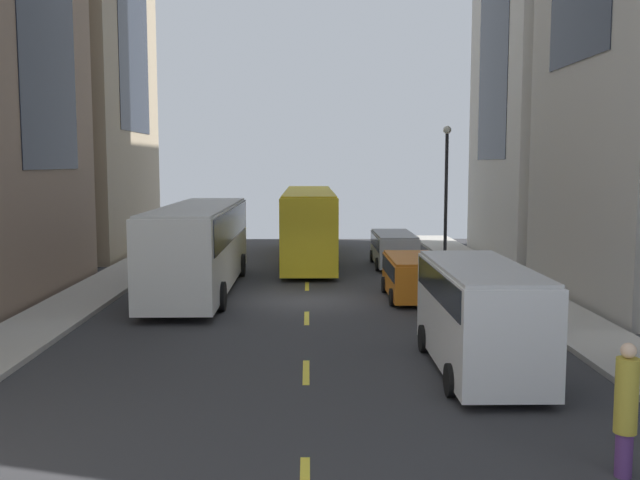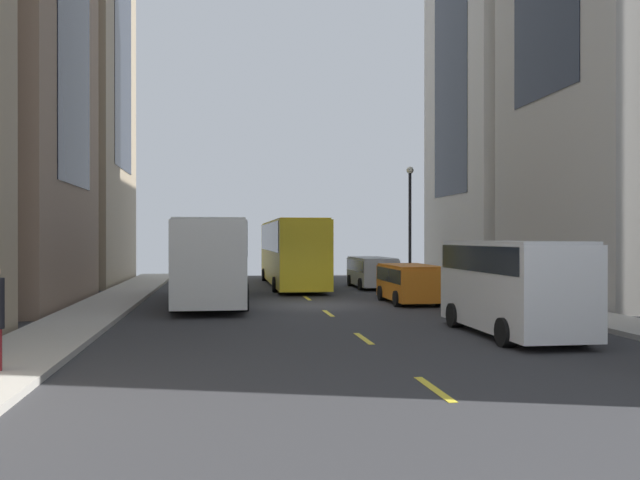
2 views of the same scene
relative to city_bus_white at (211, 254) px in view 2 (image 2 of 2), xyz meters
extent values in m
plane|color=#333335|center=(4.15, -1.91, -2.01)|extent=(42.56, 42.56, 0.00)
cube|color=#B2ADA3|center=(-3.98, -1.91, -1.93)|extent=(2.31, 44.00, 0.15)
cube|color=#B2ADA3|center=(12.27, -1.91, -1.93)|extent=(2.31, 44.00, 0.15)
cube|color=yellow|center=(4.15, -16.91, -2.00)|extent=(0.16, 2.00, 0.01)
cube|color=yellow|center=(4.15, -10.91, -2.00)|extent=(0.16, 2.00, 0.01)
cube|color=yellow|center=(4.15, -4.91, -2.00)|extent=(0.16, 2.00, 0.01)
cube|color=yellow|center=(4.15, 1.09, -2.00)|extent=(0.16, 2.00, 0.01)
cube|color=yellow|center=(4.15, 7.09, -2.00)|extent=(0.16, 2.00, 0.01)
cube|color=yellow|center=(4.15, 13.09, -2.00)|extent=(0.16, 2.00, 0.01)
cube|color=yellow|center=(4.15, 19.09, -2.00)|extent=(0.16, 2.00, 0.01)
cube|color=tan|center=(-8.52, 12.69, 12.82)|extent=(6.38, 11.96, 29.65)
cube|color=#1E232D|center=(-8.52, 12.69, 12.82)|extent=(6.44, 6.58, 16.31)
cube|color=beige|center=(16.68, 9.53, 9.43)|extent=(6.11, 10.23, 22.88)
cube|color=#1E232D|center=(16.68, 9.53, 9.43)|extent=(6.17, 5.63, 12.58)
cube|color=silver|center=(0.00, 0.00, -0.23)|extent=(2.55, 11.98, 3.00)
cube|color=black|center=(0.00, 0.00, 0.62)|extent=(2.60, 11.02, 1.20)
cube|color=beige|center=(0.00, 0.00, 1.31)|extent=(2.45, 11.50, 0.08)
cylinder|color=black|center=(-1.17, 3.71, -1.51)|extent=(0.46, 1.00, 1.00)
cylinder|color=black|center=(1.17, 3.71, -1.51)|extent=(0.46, 1.00, 1.00)
cylinder|color=black|center=(-1.17, -3.71, -1.51)|extent=(0.46, 1.00, 1.00)
cylinder|color=black|center=(1.17, -3.71, -1.51)|extent=(0.46, 1.00, 1.00)
cube|color=yellow|center=(4.23, 8.98, -0.15)|extent=(2.45, 14.26, 3.30)
cube|color=black|center=(4.23, 8.98, 0.71)|extent=(2.50, 13.12, 1.48)
cube|color=gold|center=(4.23, 8.98, 1.54)|extent=(2.35, 13.69, 0.08)
cylinder|color=black|center=(3.10, 13.40, -1.63)|extent=(0.44, 0.76, 0.76)
cylinder|color=black|center=(5.36, 13.40, -1.63)|extent=(0.44, 0.76, 0.76)
cylinder|color=black|center=(3.10, 4.56, -1.63)|extent=(0.44, 0.76, 0.76)
cylinder|color=black|center=(5.36, 4.56, -1.63)|extent=(0.44, 0.76, 0.76)
cube|color=white|center=(8.27, -10.91, -0.66)|extent=(2.05, 5.90, 2.30)
cube|color=black|center=(8.27, -10.91, 0.09)|extent=(2.09, 5.43, 0.69)
cube|color=silver|center=(8.27, -10.91, 0.53)|extent=(1.97, 5.66, 0.08)
cylinder|color=black|center=(7.33, -9.08, -1.65)|extent=(0.37, 0.72, 0.72)
cylinder|color=black|center=(9.21, -9.08, -1.65)|extent=(0.37, 0.72, 0.72)
cylinder|color=black|center=(7.33, -12.74, -1.65)|extent=(0.37, 0.72, 0.72)
cylinder|color=black|center=(9.21, -12.74, -1.65)|extent=(0.37, 0.72, 0.72)
cube|color=#B7BABF|center=(8.33, 6.72, -1.15)|extent=(1.84, 4.73, 1.37)
cube|color=black|center=(8.33, 6.72, -0.80)|extent=(1.87, 4.35, 0.58)
cube|color=#9C9EA2|center=(8.33, 6.72, -0.43)|extent=(1.76, 4.54, 0.08)
cylinder|color=black|center=(7.48, 8.19, -1.70)|extent=(0.33, 0.62, 0.62)
cylinder|color=black|center=(9.17, 8.19, -1.70)|extent=(0.33, 0.62, 0.62)
cylinder|color=black|center=(7.48, 5.25, -1.70)|extent=(0.33, 0.62, 0.62)
cylinder|color=black|center=(9.17, 5.25, -1.70)|extent=(0.33, 0.62, 0.62)
cube|color=orange|center=(8.05, -1.64, -1.18)|extent=(1.84, 4.24, 1.31)
cube|color=black|center=(8.05, -1.64, -0.85)|extent=(1.87, 3.90, 0.55)
cube|color=#BE6115|center=(8.05, -1.64, -0.49)|extent=(1.76, 4.07, 0.08)
cylinder|color=black|center=(7.20, -0.33, -1.70)|extent=(0.33, 0.62, 0.62)
cylinder|color=black|center=(8.89, -0.33, -1.70)|extent=(0.33, 0.62, 0.62)
cylinder|color=black|center=(7.20, -2.96, -1.70)|extent=(0.33, 0.62, 0.62)
cylinder|color=black|center=(8.89, -2.96, -1.70)|extent=(0.33, 0.62, 0.62)
cylinder|color=black|center=(11.62, 10.98, 1.34)|extent=(0.18, 0.18, 6.40)
sphere|color=silver|center=(11.62, 10.98, 4.72)|extent=(0.44, 0.44, 0.44)
camera|label=1|loc=(4.21, -27.61, 2.96)|focal=40.35mm
camera|label=2|loc=(0.46, -28.36, 0.66)|focal=37.90mm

